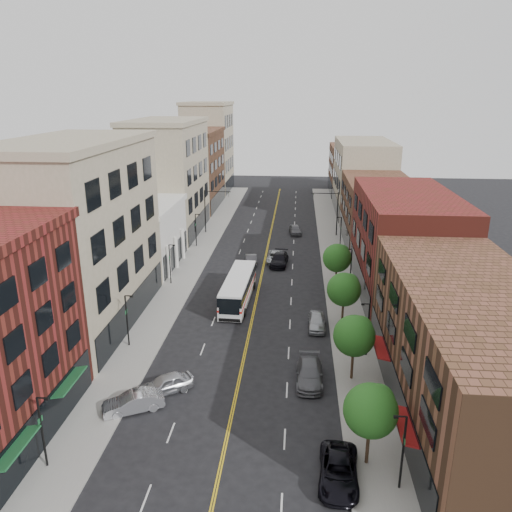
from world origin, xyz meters
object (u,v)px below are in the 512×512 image
(car_parked_near, at_px, (339,471))
(car_parked_far, at_px, (317,321))
(car_lane_b, at_px, (275,257))
(car_parked_mid, at_px, (309,373))
(car_lane_a, at_px, (279,259))
(city_bus, at_px, (238,287))
(car_angle_b, at_px, (133,402))
(car_lane_behind, at_px, (251,259))
(car_lane_c, at_px, (295,230))
(car_angle_a, at_px, (166,384))

(car_parked_near, relative_size, car_parked_far, 1.20)
(car_lane_b, bearing_deg, car_parked_near, -80.43)
(car_parked_mid, height_order, car_lane_a, car_lane_a)
(car_parked_mid, distance_m, car_lane_a, 29.38)
(city_bus, height_order, car_parked_far, city_bus)
(car_parked_mid, relative_size, car_lane_a, 0.97)
(car_angle_b, relative_size, car_parked_near, 0.87)
(car_parked_near, bearing_deg, city_bus, 113.12)
(city_bus, distance_m, car_lane_behind, 13.33)
(car_parked_near, relative_size, car_lane_c, 1.17)
(car_angle_a, bearing_deg, car_angle_b, -68.05)
(car_angle_b, relative_size, car_lane_b, 0.92)
(car_angle_a, bearing_deg, car_parked_far, 101.77)
(car_parked_near, height_order, car_lane_a, car_lane_a)
(city_bus, bearing_deg, car_lane_b, 78.79)
(car_angle_a, relative_size, car_lane_c, 0.99)
(car_angle_b, distance_m, car_lane_c, 51.69)
(car_angle_b, relative_size, car_lane_behind, 1.06)
(car_angle_a, xyz_separation_m, car_angle_b, (-1.80, -2.63, -0.01))
(car_lane_b, height_order, car_lane_c, car_lane_c)
(car_angle_b, bearing_deg, car_lane_a, 137.99)
(car_parked_far, height_order, car_lane_behind, car_parked_far)
(car_angle_b, xyz_separation_m, car_parked_far, (14.10, 15.11, -0.01))
(car_parked_mid, height_order, car_parked_far, car_parked_mid)
(car_parked_far, bearing_deg, car_parked_near, -87.11)
(city_bus, relative_size, car_lane_a, 2.18)
(car_angle_b, bearing_deg, car_parked_mid, 84.72)
(car_angle_a, relative_size, car_parked_mid, 0.83)
(city_bus, distance_m, car_parked_near, 28.57)
(car_angle_b, xyz_separation_m, car_lane_behind, (5.60, 34.38, -0.04))
(car_parked_near, height_order, car_parked_far, car_parked_far)
(car_parked_far, height_order, car_lane_c, car_lane_c)
(car_lane_c, bearing_deg, car_parked_far, -93.72)
(car_angle_b, height_order, car_lane_a, car_lane_a)
(city_bus, relative_size, car_lane_behind, 2.79)
(city_bus, bearing_deg, car_parked_near, -68.54)
(car_parked_mid, bearing_deg, car_angle_b, -158.44)
(car_angle_a, bearing_deg, car_parked_mid, 68.66)
(car_lane_a, xyz_separation_m, car_lane_c, (2.01, 16.11, -0.04))
(car_lane_behind, relative_size, car_lane_a, 0.78)
(car_angle_a, bearing_deg, city_bus, 135.32)
(car_parked_near, relative_size, car_lane_b, 1.06)
(car_parked_mid, bearing_deg, car_parked_far, 85.24)
(car_angle_a, xyz_separation_m, car_parked_far, (12.30, 12.48, -0.01))
(car_lane_behind, distance_m, car_lane_b, 3.57)
(car_angle_a, distance_m, car_angle_b, 3.19)
(car_lane_b, bearing_deg, car_angle_a, -100.61)
(car_parked_far, relative_size, car_lane_behind, 1.01)
(car_lane_c, bearing_deg, city_bus, -109.70)
(car_parked_far, distance_m, car_lane_b, 21.27)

